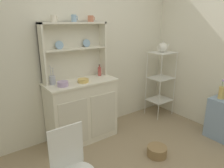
% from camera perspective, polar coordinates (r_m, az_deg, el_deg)
% --- Properties ---
extents(wall_back, '(3.84, 0.05, 2.50)m').
position_cam_1_polar(wall_back, '(3.08, -7.65, 9.09)').
color(wall_back, silver).
rests_on(wall_back, ground).
extents(hutch_cabinet, '(0.99, 0.45, 0.89)m').
position_cam_1_polar(hutch_cabinet, '(2.99, -8.31, -7.12)').
color(hutch_cabinet, silver).
rests_on(hutch_cabinet, ground).
extents(hutch_shelf_unit, '(0.92, 0.18, 0.77)m').
position_cam_1_polar(hutch_shelf_unit, '(2.90, -10.61, 10.04)').
color(hutch_shelf_unit, silver).
rests_on(hutch_shelf_unit, hutch_cabinet).
extents(bakers_rack, '(0.41, 0.34, 1.16)m').
position_cam_1_polar(bakers_rack, '(3.75, 13.38, 1.96)').
color(bakers_rack, silver).
rests_on(bakers_rack, ground).
extents(wire_chair, '(0.36, 0.36, 0.85)m').
position_cam_1_polar(wire_chair, '(1.89, -11.22, -21.31)').
color(wire_chair, white).
rests_on(wire_chair, ground).
extents(floor_basket, '(0.25, 0.25, 0.13)m').
position_cam_1_polar(floor_basket, '(2.85, 12.35, -17.72)').
color(floor_basket, '#93754C').
rests_on(floor_basket, ground).
extents(cup_cream_0, '(0.08, 0.07, 0.08)m').
position_cam_1_polar(cup_cream_0, '(2.73, -15.86, 17.06)').
color(cup_cream_0, silver).
rests_on(cup_cream_0, hutch_shelf_unit).
extents(cup_sky_1, '(0.08, 0.07, 0.09)m').
position_cam_1_polar(cup_sky_1, '(2.84, -10.49, 17.49)').
color(cup_sky_1, '#8EB2D1').
rests_on(cup_sky_1, hutch_shelf_unit).
extents(cup_terracotta_2, '(0.09, 0.08, 0.08)m').
position_cam_1_polar(cup_terracotta_2, '(2.96, -5.91, 17.57)').
color(cup_terracotta_2, '#C67556').
rests_on(cup_terracotta_2, hutch_shelf_unit).
extents(bowl_mixing_large, '(0.14, 0.14, 0.06)m').
position_cam_1_polar(bowl_mixing_large, '(2.65, -13.46, 0.06)').
color(bowl_mixing_large, '#B79ECC').
rests_on(bowl_mixing_large, hutch_cabinet).
extents(bowl_floral_medium, '(0.15, 0.15, 0.05)m').
position_cam_1_polar(bowl_floral_medium, '(2.77, -8.00, 0.95)').
color(bowl_floral_medium, '#DBB760').
rests_on(bowl_floral_medium, hutch_cabinet).
extents(jam_bottle, '(0.05, 0.05, 0.17)m').
position_cam_1_polar(jam_bottle, '(3.07, -3.47, 3.58)').
color(jam_bottle, '#B74C47').
rests_on(jam_bottle, hutch_cabinet).
extents(utensil_jar, '(0.08, 0.08, 0.24)m').
position_cam_1_polar(utensil_jar, '(2.76, -16.19, 1.11)').
color(utensil_jar, '#B2B7C6').
rests_on(utensil_jar, hutch_cabinet).
extents(porcelain_teapot, '(0.25, 0.16, 0.18)m').
position_cam_1_polar(porcelain_teapot, '(3.65, 13.93, 9.84)').
color(porcelain_teapot, white).
rests_on(porcelain_teapot, bakers_rack).
extents(flower_vase, '(0.09, 0.09, 0.31)m').
position_cam_1_polar(flower_vase, '(3.32, 28.15, -1.96)').
color(flower_vase, '#DBB760').
rests_on(flower_vase, side_shelf_blue).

